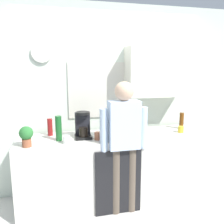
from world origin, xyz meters
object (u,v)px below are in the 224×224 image
bottle_red_vinegar (50,127)px  cup_yellow_cup (181,129)px  cup_terracotta_mug (98,136)px  mixing_bowl (119,127)px  coffee_maker (83,126)px  cup_white_mug (66,139)px  bottle_green_wine (59,128)px  person_at_sink (124,137)px  potted_plant (26,135)px  bottle_dark_sauce (104,130)px  bottle_amber_beer (182,121)px  bottle_olive_oil (114,128)px

bottle_red_vinegar → cup_yellow_cup: 1.72m
cup_terracotta_mug → mixing_bowl: cup_terracotta_mug is taller
mixing_bowl → coffee_maker: bearing=-156.9°
bottle_red_vinegar → cup_white_mug: size_ratio=2.32×
bottle_green_wine → cup_yellow_cup: bottle_green_wine is taller
cup_yellow_cup → person_at_sink: person_at_sink is taller
coffee_maker → bottle_green_wine: bearing=-168.1°
bottle_green_wine → potted_plant: (-0.35, -0.14, -0.02)m
coffee_maker → bottle_green_wine: coffee_maker is taller
person_at_sink → bottle_dark_sauce: bearing=120.6°
coffee_maker → cup_yellow_cup: 1.31m
coffee_maker → cup_white_mug: size_ratio=3.47×
bottle_dark_sauce → cup_terracotta_mug: (-0.10, -0.10, -0.04)m
bottle_amber_beer → bottle_dark_sauce: bearing=-173.1°
cup_yellow_cup → person_at_sink: bearing=-166.0°
bottle_dark_sauce → potted_plant: 0.92m
coffee_maker → person_at_sink: (0.44, -0.29, -0.09)m
bottle_red_vinegar → person_at_sink: (0.84, -0.48, -0.06)m
bottle_dark_sauce → cup_white_mug: size_ratio=1.89×
potted_plant → person_at_sink: (1.09, -0.09, -0.08)m
bottle_dark_sauce → bottle_red_vinegar: (-0.66, 0.22, 0.02)m
cup_terracotta_mug → person_at_sink: bearing=-29.8°
bottle_dark_sauce → mixing_bowl: (0.27, 0.26, -0.05)m
mixing_bowl → person_at_sink: size_ratio=0.14×
bottle_red_vinegar → bottle_green_wine: 0.27m
cup_white_mug → person_at_sink: bearing=-8.7°
coffee_maker → bottle_green_wine: (-0.29, -0.06, 0.00)m
bottle_amber_beer → potted_plant: 2.08m
cup_white_mug → cup_yellow_cup: 1.52m
bottle_dark_sauce → person_at_sink: (0.18, -0.26, -0.04)m
bottle_green_wine → cup_yellow_cup: 1.60m
coffee_maker → bottle_amber_beer: 1.42m
bottle_green_wine → potted_plant: bearing=-158.0°
bottle_olive_oil → person_at_sink: (0.06, -0.21, -0.07)m
bottle_amber_beer → bottle_dark_sauce: size_ratio=1.28×
mixing_bowl → bottle_olive_oil: bearing=-115.5°
bottle_green_wine → mixing_bowl: 0.88m
coffee_maker → bottle_amber_beer: coffee_maker is taller
cup_terracotta_mug → person_at_sink: person_at_sink is taller
bottle_olive_oil → bottle_green_wine: (-0.68, 0.02, 0.02)m
mixing_bowl → bottle_amber_beer: bearing=-7.7°
bottle_olive_oil → mixing_bowl: bearing=64.5°
bottle_amber_beer → bottle_red_vinegar: size_ratio=1.05×
bottle_olive_oil → bottle_dark_sauce: (-0.12, 0.05, -0.04)m
bottle_dark_sauce → mixing_bowl: 0.38m
bottle_red_vinegar → cup_terracotta_mug: 0.65m
bottle_amber_beer → bottle_green_wine: bearing=-174.4°
bottle_olive_oil → cup_terracotta_mug: 0.24m
cup_white_mug → potted_plant: bearing=-178.8°
cup_terracotta_mug → bottle_amber_beer: bearing=10.8°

